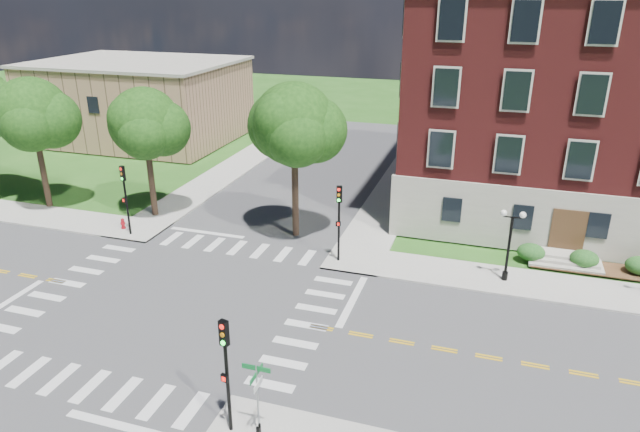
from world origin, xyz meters
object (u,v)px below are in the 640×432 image
(traffic_signal_se, at_px, (226,362))
(traffic_signal_ne, at_px, (339,214))
(twin_lamp_west, at_px, (509,241))
(fire_hydrant, at_px, (123,224))
(traffic_signal_nw, at_px, (125,191))
(street_sign_pole, at_px, (257,387))

(traffic_signal_se, relative_size, traffic_signal_ne, 1.00)
(twin_lamp_west, bearing_deg, fire_hydrant, -179.45)
(traffic_signal_se, bearing_deg, traffic_signal_ne, 90.14)
(traffic_signal_nw, bearing_deg, traffic_signal_se, -45.12)
(traffic_signal_se, relative_size, fire_hydrant, 6.40)
(traffic_signal_nw, relative_size, fire_hydrant, 6.40)
(traffic_signal_nw, xyz_separation_m, fire_hydrant, (-1.04, 0.68, -2.72))
(traffic_signal_se, xyz_separation_m, traffic_signal_nw, (-14.55, 14.61, 0.00))
(twin_lamp_west, relative_size, fire_hydrant, 5.64)
(fire_hydrant, bearing_deg, traffic_signal_nw, -33.25)
(traffic_signal_ne, distance_m, twin_lamp_west, 9.78)
(twin_lamp_west, xyz_separation_m, fire_hydrant, (-25.30, -0.24, -2.06))
(traffic_signal_se, bearing_deg, fire_hydrant, 135.56)
(traffic_signal_se, xyz_separation_m, street_sign_pole, (1.14, 0.10, -0.88))
(twin_lamp_west, bearing_deg, traffic_signal_se, -121.99)
(street_sign_pole, bearing_deg, traffic_signal_ne, 94.50)
(street_sign_pole, relative_size, fire_hydrant, 4.13)
(traffic_signal_nw, bearing_deg, twin_lamp_west, 2.19)
(street_sign_pole, bearing_deg, traffic_signal_se, -175.04)
(traffic_signal_se, xyz_separation_m, twin_lamp_west, (9.71, 15.54, -0.66))
(twin_lamp_west, bearing_deg, traffic_signal_ne, -177.07)
(traffic_signal_nw, xyz_separation_m, twin_lamp_west, (24.26, 0.93, -0.66))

